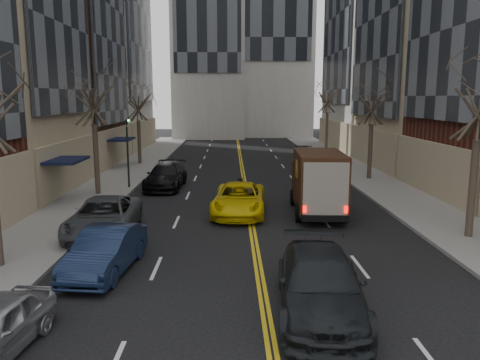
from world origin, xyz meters
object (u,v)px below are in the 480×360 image
object	(u,v)px
ups_truck	(318,183)
observer_sedan	(320,284)
pedestrian	(241,193)
taxi	(239,199)

from	to	relation	value
ups_truck	observer_sedan	distance (m)	11.04
pedestrian	observer_sedan	bearing A→B (deg)	-150.28
ups_truck	observer_sedan	size ratio (longest dim) A/B	1.03
taxi	ups_truck	bearing A→B (deg)	3.11
ups_truck	taxi	distance (m)	3.99
observer_sedan	taxi	world-z (taller)	observer_sedan
taxi	pedestrian	bearing A→B (deg)	88.42
ups_truck	pedestrian	xyz separation A→B (m)	(-3.76, 1.43, -0.78)
pedestrian	ups_truck	bearing A→B (deg)	-89.71
ups_truck	observer_sedan	xyz separation A→B (m)	(-1.91, -10.84, -0.79)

